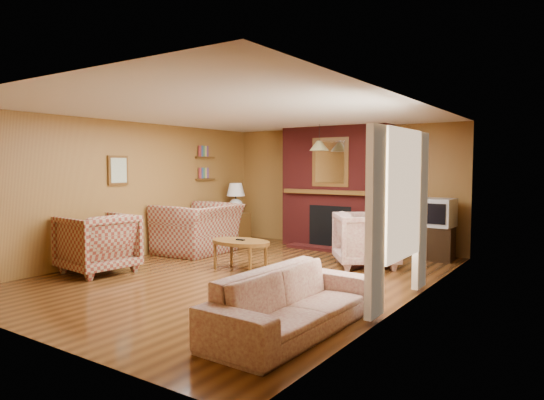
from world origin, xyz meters
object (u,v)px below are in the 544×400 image
Objects in this scene: floral_sofa at (293,301)px; crt_tv at (438,213)px; floral_armchair at (366,239)px; coffee_table at (240,244)px; plaid_loveseat at (198,228)px; plaid_armchair at (98,243)px; tv_stand at (437,243)px; fireplace at (336,188)px; side_table at (236,227)px; table_lamp at (236,196)px.

crt_tv is (0.15, 4.48, 0.52)m from floral_sofa.
crt_tv is at bearing -70.92° from floral_armchair.
crt_tv reaches higher than floral_sofa.
coffee_table is 1.86× the size of crt_tv.
crt_tv is at bearing 111.45° from plaid_loveseat.
crt_tv is (4.00, 3.91, 0.37)m from plaid_armchair.
floral_sofa reaches higher than tv_stand.
fireplace reaches higher than plaid_loveseat.
plaid_armchair is 3.89m from floral_sofa.
coffee_table is at bearing 94.93° from floral_armchair.
crt_tv reaches higher than tv_stand.
floral_armchair is at bearing -124.51° from crt_tv.
crt_tv is at bearing -0.45° from floral_sofa.
plaid_armchair is at bearing -139.22° from tv_stand.
floral_sofa is 2.00× the size of coffee_table.
plaid_armchair is at bearing -140.10° from coffee_table.
fireplace is 5.12m from floral_sofa.
side_table reaches higher than floral_sofa.
plaid_loveseat is 2.12m from plaid_armchair.
table_lamp reaches higher than side_table.
plaid_armchair is at bearing 83.07° from floral_sofa.
tv_stand is (4.00, 3.91, -0.16)m from plaid_armchair.
tv_stand is at bearing 139.80° from plaid_armchair.
fireplace is 2.34× the size of coffee_table.
floral_armchair reaches higher than floral_sofa.
fireplace is 2.18m from table_lamp.
fireplace is 3.73× the size of table_lamp.
side_table is at bearing 39.76° from floral_armchair.
floral_armchair is 0.94× the size of coffee_table.
table_lamp is at bearing -178.77° from tv_stand.
floral_armchair is 1.50× the size of table_lamp.
table_lamp is (-0.15, 3.56, 0.52)m from plaid_armchair.
fireplace reaches higher than plaid_armchair.
coffee_table is 2.83m from side_table.
fireplace is 2.81m from plaid_loveseat.
floral_sofa is at bearing -67.85° from fireplace.
crt_tv is (2.05, -0.19, -0.36)m from fireplace.
plaid_armchair reaches higher than floral_sofa.
side_table is 0.96× the size of table_lamp.
side_table is at bearing -173.47° from plaid_loveseat.
crt_tv reaches higher than plaid_armchair.
fireplace is 1.99m from floral_armchair.
plaid_armchair is 1.79× the size of crt_tv.
tv_stand is (2.05, -0.18, -0.89)m from fireplace.
coffee_table is (-1.53, -1.35, -0.03)m from floral_armchair.
table_lamp is (-1.82, 2.17, 0.56)m from coffee_table.
plaid_loveseat reaches higher than plaid_armchair.
floral_sofa is (3.75, -2.68, -0.16)m from plaid_loveseat.
side_table is at bearing -178.77° from tv_stand.
side_table is at bearing 0.00° from table_lamp.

